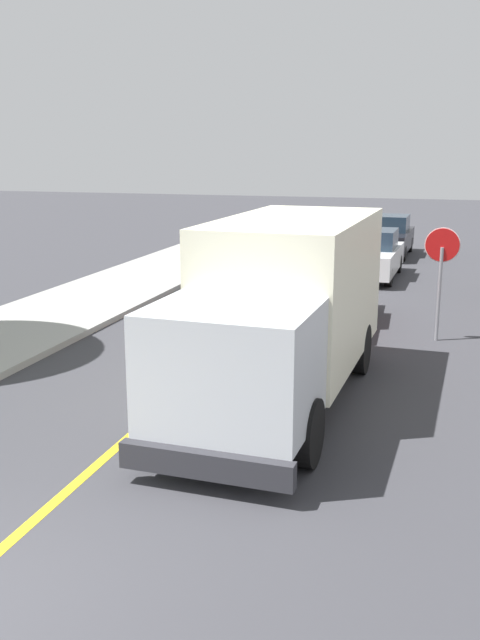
{
  "coord_description": "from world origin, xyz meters",
  "views": [
    {
      "loc": [
        4.65,
        -5.08,
        4.42
      ],
      "look_at": [
        1.1,
        6.85,
        1.4
      ],
      "focal_mm": 39.99,
      "sensor_mm": 36.0,
      "label": 1
    }
  ],
  "objects_px": {
    "box_truck": "(285,303)",
    "parked_car_far": "(388,237)",
    "parked_car_mid": "(371,255)",
    "stop_sign": "(441,262)",
    "parked_car_near": "(327,292)"
  },
  "relations": [
    {
      "from": "box_truck",
      "to": "parked_car_near",
      "type": "distance_m",
      "value": 6.09
    },
    {
      "from": "parked_car_far",
      "to": "parked_car_mid",
      "type": "bearing_deg",
      "value": -90.63
    },
    {
      "from": "box_truck",
      "to": "parked_car_far",
      "type": "distance_m",
      "value": 18.38
    },
    {
      "from": "parked_car_near",
      "to": "parked_car_mid",
      "type": "bearing_deg",
      "value": 87.0
    },
    {
      "from": "parked_car_mid",
      "to": "parked_car_near",
      "type": "bearing_deg",
      "value": -93.0
    },
    {
      "from": "box_truck",
      "to": "stop_sign",
      "type": "relative_size",
      "value": 2.74
    },
    {
      "from": "parked_car_near",
      "to": "stop_sign",
      "type": "xyz_separation_m",
      "value": [
        2.79,
        -1.04,
        1.06
      ]
    },
    {
      "from": "box_truck",
      "to": "parked_car_near",
      "type": "relative_size",
      "value": 1.62
    },
    {
      "from": "parked_car_mid",
      "to": "stop_sign",
      "type": "bearing_deg",
      "value": -72.81
    },
    {
      "from": "parked_car_mid",
      "to": "parked_car_far",
      "type": "xyz_separation_m",
      "value": [
        0.06,
        5.52,
        0.0
      ]
    },
    {
      "from": "parked_car_far",
      "to": "parked_car_near",
      "type": "bearing_deg",
      "value": -91.94
    },
    {
      "from": "box_truck",
      "to": "parked_car_mid",
      "type": "xyz_separation_m",
      "value": [
        0.11,
        12.83,
        -0.97
      ]
    },
    {
      "from": "parked_car_near",
      "to": "stop_sign",
      "type": "distance_m",
      "value": 3.16
    },
    {
      "from": "parked_car_far",
      "to": "box_truck",
      "type": "bearing_deg",
      "value": -90.52
    },
    {
      "from": "parked_car_mid",
      "to": "stop_sign",
      "type": "xyz_separation_m",
      "value": [
        2.43,
        -7.86,
        1.06
      ]
    }
  ]
}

